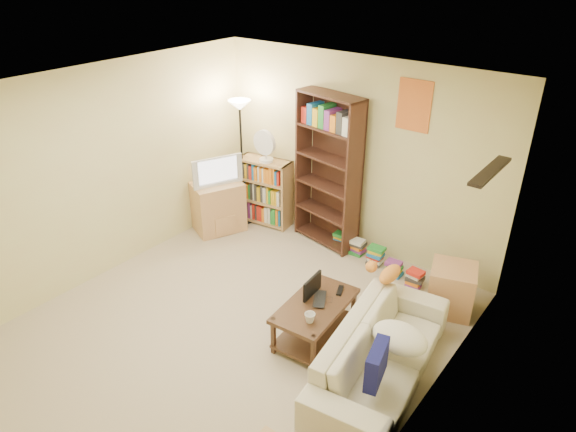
{
  "coord_description": "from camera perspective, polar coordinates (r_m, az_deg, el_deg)",
  "views": [
    {
      "loc": [
        3.08,
        -3.08,
        3.6
      ],
      "look_at": [
        0.11,
        0.73,
        1.05
      ],
      "focal_mm": 32.0,
      "sensor_mm": 36.0,
      "label": 1
    }
  ],
  "objects": [
    {
      "name": "room",
      "position": [
        4.78,
        -6.36,
        3.21
      ],
      "size": [
        4.5,
        4.54,
        2.52
      ],
      "color": "#C1B090",
      "rests_on": "ground"
    },
    {
      "name": "sofa",
      "position": [
        4.96,
        10.31,
        -14.73
      ],
      "size": [
        2.17,
        1.32,
        0.57
      ],
      "primitive_type": "imported",
      "rotation": [
        0.0,
        0.0,
        1.72
      ],
      "color": "beige",
      "rests_on": "ground"
    },
    {
      "name": "navy_pillow",
      "position": [
        4.46,
        9.81,
        -15.91
      ],
      "size": [
        0.2,
        0.39,
        0.34
      ],
      "primitive_type": "cube",
      "rotation": [
        0.0,
        0.0,
        1.82
      ],
      "color": "#131556",
      "rests_on": "sofa"
    },
    {
      "name": "cream_blanket",
      "position": [
        4.83,
        12.31,
        -13.09
      ],
      "size": [
        0.52,
        0.37,
        0.22
      ],
      "primitive_type": "ellipsoid",
      "color": "silver",
      "rests_on": "sofa"
    },
    {
      "name": "tabby_cat",
      "position": [
        5.36,
        10.9,
        -6.21
      ],
      "size": [
        0.45,
        0.21,
        0.15
      ],
      "color": "orange",
      "rests_on": "sofa"
    },
    {
      "name": "coffee_table",
      "position": [
        5.31,
        3.04,
        -11.0
      ],
      "size": [
        0.61,
        1.0,
        0.43
      ],
      "rotation": [
        0.0,
        0.0,
        0.09
      ],
      "color": "#472A1B",
      "rests_on": "ground"
    },
    {
      "name": "laptop",
      "position": [
        5.25,
        4.0,
        -9.27
      ],
      "size": [
        0.45,
        0.44,
        0.02
      ],
      "primitive_type": "imported",
      "rotation": [
        0.0,
        0.0,
        2.08
      ],
      "color": "black",
      "rests_on": "coffee_table"
    },
    {
      "name": "laptop_screen",
      "position": [
        5.24,
        2.72,
        -7.77
      ],
      "size": [
        0.04,
        0.32,
        0.21
      ],
      "primitive_type": "cube",
      "rotation": [
        0.0,
        0.0,
        0.09
      ],
      "color": "white",
      "rests_on": "laptop"
    },
    {
      "name": "mug",
      "position": [
        4.96,
        2.44,
        -11.23
      ],
      "size": [
        0.14,
        0.14,
        0.1
      ],
      "primitive_type": "imported",
      "rotation": [
        0.0,
        0.0,
        0.18
      ],
      "color": "silver",
      "rests_on": "coffee_table"
    },
    {
      "name": "tv_remote",
      "position": [
        5.4,
        5.8,
        -8.23
      ],
      "size": [
        0.11,
        0.18,
        0.02
      ],
      "primitive_type": "cube",
      "rotation": [
        0.0,
        0.0,
        0.39
      ],
      "color": "black",
      "rests_on": "coffee_table"
    },
    {
      "name": "tv_stand",
      "position": [
        7.27,
        -7.75,
        1.05
      ],
      "size": [
        0.7,
        0.8,
        0.71
      ],
      "primitive_type": "cube",
      "rotation": [
        0.0,
        0.0,
        -0.41
      ],
      "color": "tan",
      "rests_on": "ground"
    },
    {
      "name": "television",
      "position": [
        7.04,
        -8.04,
        5.12
      ],
      "size": [
        0.77,
        0.61,
        0.41
      ],
      "primitive_type": "imported",
      "rotation": [
        0.0,
        0.0,
        1.16
      ],
      "color": "black",
      "rests_on": "tv_stand"
    },
    {
      "name": "tall_bookshelf",
      "position": [
        6.62,
        4.46,
        5.32
      ],
      "size": [
        0.95,
        0.46,
        2.04
      ],
      "rotation": [
        0.0,
        0.0,
        -0.17
      ],
      "color": "#3F2218",
      "rests_on": "ground"
    },
    {
      "name": "short_bookshelf",
      "position": [
        7.34,
        -2.57,
        2.7
      ],
      "size": [
        0.8,
        0.42,
        0.98
      ],
      "rotation": [
        0.0,
        0.0,
        0.15
      ],
      "color": "tan",
      "rests_on": "ground"
    },
    {
      "name": "desk_fan",
      "position": [
        6.99,
        -2.6,
        7.81
      ],
      "size": [
        0.35,
        0.2,
        0.45
      ],
      "color": "white",
      "rests_on": "short_bookshelf"
    },
    {
      "name": "floor_lamp",
      "position": [
        7.06,
        -5.3,
        9.84
      ],
      "size": [
        0.3,
        0.3,
        1.8
      ],
      "color": "black",
      "rests_on": "ground"
    },
    {
      "name": "side_table",
      "position": [
        5.95,
        17.68,
        -7.72
      ],
      "size": [
        0.6,
        0.6,
        0.54
      ],
      "primitive_type": "cube",
      "rotation": [
        0.0,
        0.0,
        0.32
      ],
      "color": "tan",
      "rests_on": "ground"
    },
    {
      "name": "book_stacks",
      "position": [
        6.6,
        9.84,
        -4.58
      ],
      "size": [
        1.43,
        0.46,
        0.25
      ],
      "color": "red",
      "rests_on": "ground"
    }
  ]
}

